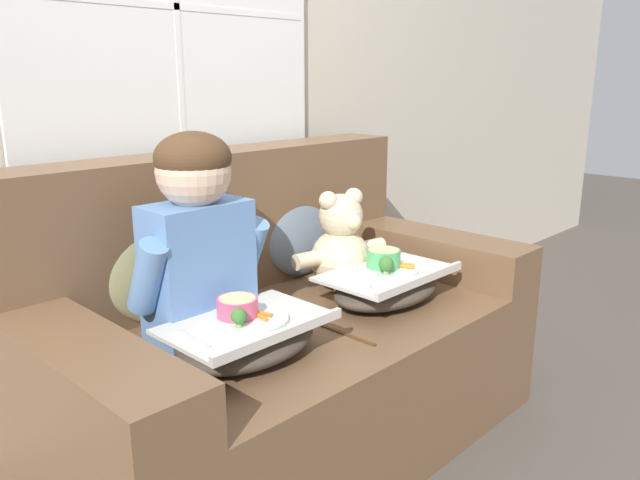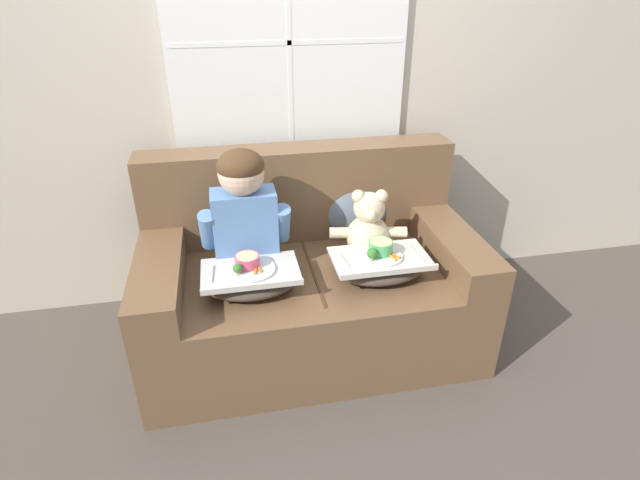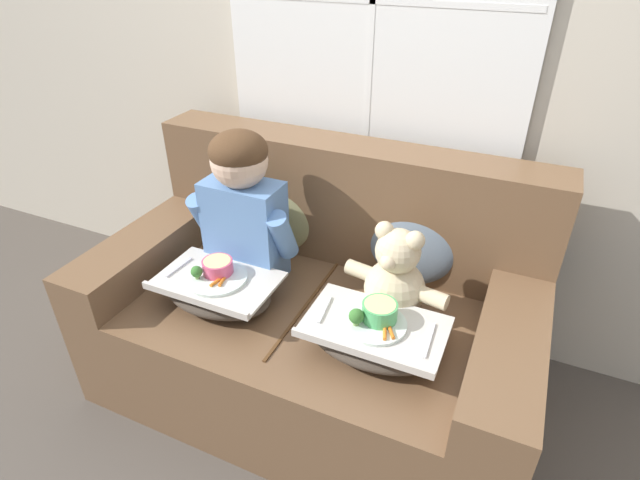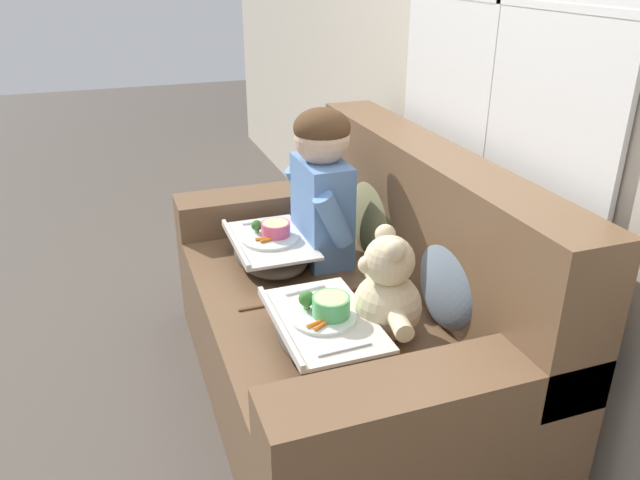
{
  "view_description": "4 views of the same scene",
  "coord_description": "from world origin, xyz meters",
  "px_view_note": "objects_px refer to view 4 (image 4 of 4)",
  "views": [
    {
      "loc": [
        -1.35,
        -1.45,
        1.26
      ],
      "look_at": [
        0.12,
        -0.03,
        0.72
      ],
      "focal_mm": 35.0,
      "sensor_mm": 36.0,
      "label": 1
    },
    {
      "loc": [
        -0.39,
        -2.18,
        1.83
      ],
      "look_at": [
        0.04,
        -0.05,
        0.65
      ],
      "focal_mm": 28.0,
      "sensor_mm": 36.0,
      "label": 2
    },
    {
      "loc": [
        0.68,
        -1.41,
        1.72
      ],
      "look_at": [
        0.01,
        0.06,
        0.72
      ],
      "focal_mm": 28.0,
      "sensor_mm": 36.0,
      "label": 3
    },
    {
      "loc": [
        1.9,
        -0.74,
        1.64
      ],
      "look_at": [
        -0.09,
        -0.03,
        0.67
      ],
      "focal_mm": 35.0,
      "sensor_mm": 36.0,
      "label": 4
    }
  ],
  "objects_px": {
    "child_figure": "(322,179)",
    "teddy_bear": "(386,294)",
    "lap_tray_child": "(270,250)",
    "lap_tray_teddy": "(323,331)",
    "throw_pillow_behind_teddy": "(454,273)",
    "couch": "(353,319)",
    "throw_pillow_behind_child": "(375,207)"
  },
  "relations": [
    {
      "from": "couch",
      "to": "child_figure",
      "type": "distance_m",
      "value": 0.57
    },
    {
      "from": "throw_pillow_behind_teddy",
      "to": "lap_tray_child",
      "type": "relative_size",
      "value": 0.86
    },
    {
      "from": "child_figure",
      "to": "throw_pillow_behind_child",
      "type": "bearing_deg",
      "value": 90.0
    },
    {
      "from": "throw_pillow_behind_child",
      "to": "lap_tray_teddy",
      "type": "bearing_deg",
      "value": -36.0
    },
    {
      "from": "lap_tray_child",
      "to": "lap_tray_teddy",
      "type": "height_order",
      "value": "lap_tray_teddy"
    },
    {
      "from": "child_figure",
      "to": "throw_pillow_behind_teddy",
      "type": "bearing_deg",
      "value": 20.77
    },
    {
      "from": "throw_pillow_behind_teddy",
      "to": "child_figure",
      "type": "height_order",
      "value": "child_figure"
    },
    {
      "from": "child_figure",
      "to": "lap_tray_child",
      "type": "xyz_separation_m",
      "value": [
        -0.0,
        -0.22,
        -0.28
      ]
    },
    {
      "from": "couch",
      "to": "lap_tray_teddy",
      "type": "bearing_deg",
      "value": -36.69
    },
    {
      "from": "throw_pillow_behind_teddy",
      "to": "lap_tray_teddy",
      "type": "bearing_deg",
      "value": -90.01
    },
    {
      "from": "teddy_bear",
      "to": "child_figure",
      "type": "bearing_deg",
      "value": 179.64
    },
    {
      "from": "couch",
      "to": "throw_pillow_behind_teddy",
      "type": "relative_size",
      "value": 4.36
    },
    {
      "from": "throw_pillow_behind_child",
      "to": "child_figure",
      "type": "distance_m",
      "value": 0.29
    },
    {
      "from": "teddy_bear",
      "to": "lap_tray_teddy",
      "type": "xyz_separation_m",
      "value": [
        0.0,
        -0.22,
        -0.09
      ]
    },
    {
      "from": "throw_pillow_behind_teddy",
      "to": "child_figure",
      "type": "relative_size",
      "value": 0.62
    },
    {
      "from": "lap_tray_child",
      "to": "lap_tray_teddy",
      "type": "distance_m",
      "value": 0.64
    },
    {
      "from": "teddy_bear",
      "to": "lap_tray_child",
      "type": "height_order",
      "value": "teddy_bear"
    },
    {
      "from": "throw_pillow_behind_child",
      "to": "lap_tray_teddy",
      "type": "relative_size",
      "value": 0.88
    },
    {
      "from": "lap_tray_teddy",
      "to": "teddy_bear",
      "type": "bearing_deg",
      "value": 90.21
    },
    {
      "from": "couch",
      "to": "throw_pillow_behind_teddy",
      "type": "height_order",
      "value": "couch"
    },
    {
      "from": "couch",
      "to": "lap_tray_child",
      "type": "xyz_separation_m",
      "value": [
        -0.32,
        -0.24,
        0.19
      ]
    },
    {
      "from": "throw_pillow_behind_child",
      "to": "teddy_bear",
      "type": "relative_size",
      "value": 1.03
    },
    {
      "from": "throw_pillow_behind_child",
      "to": "lap_tray_child",
      "type": "xyz_separation_m",
      "value": [
        -0.0,
        -0.46,
        -0.13
      ]
    },
    {
      "from": "lap_tray_teddy",
      "to": "throw_pillow_behind_child",
      "type": "bearing_deg",
      "value": 144.0
    },
    {
      "from": "child_figure",
      "to": "teddy_bear",
      "type": "distance_m",
      "value": 0.66
    },
    {
      "from": "throw_pillow_behind_teddy",
      "to": "lap_tray_teddy",
      "type": "height_order",
      "value": "throw_pillow_behind_teddy"
    },
    {
      "from": "couch",
      "to": "lap_tray_child",
      "type": "bearing_deg",
      "value": -143.41
    },
    {
      "from": "throw_pillow_behind_child",
      "to": "teddy_bear",
      "type": "height_order",
      "value": "throw_pillow_behind_child"
    },
    {
      "from": "child_figure",
      "to": "lap_tray_teddy",
      "type": "height_order",
      "value": "child_figure"
    },
    {
      "from": "throw_pillow_behind_teddy",
      "to": "couch",
      "type": "bearing_deg",
      "value": -144.7
    },
    {
      "from": "throw_pillow_behind_child",
      "to": "lap_tray_teddy",
      "type": "xyz_separation_m",
      "value": [
        0.64,
        -0.46,
        -0.13
      ]
    },
    {
      "from": "throw_pillow_behind_teddy",
      "to": "child_figure",
      "type": "bearing_deg",
      "value": -159.23
    }
  ]
}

